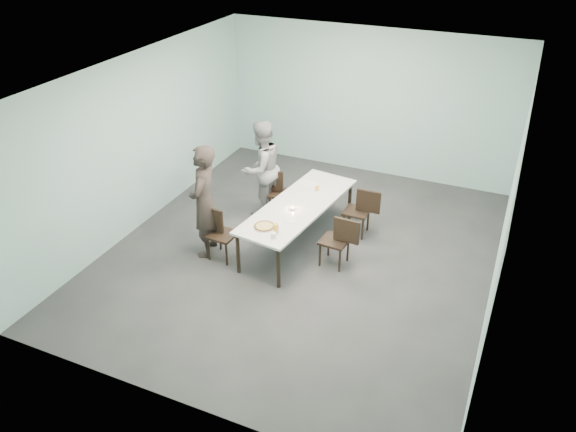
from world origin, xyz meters
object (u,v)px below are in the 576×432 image
at_px(table, 298,207).
at_px(pizza, 264,226).
at_px(chair_near_right, 339,238).
at_px(amber_tumbler, 317,188).
at_px(diner_far, 261,168).
at_px(side_plate, 291,220).
at_px(tealight, 292,209).
at_px(chair_near_left, 218,230).
at_px(water_tumbler, 274,235).
at_px(chair_far_right, 361,209).
at_px(chair_far_left, 278,190).
at_px(beer_glass, 276,228).
at_px(diner_near, 204,202).

xyz_separation_m(table, pizza, (-0.20, -0.88, 0.08)).
relative_size(chair_near_right, pizza, 2.56).
distance_m(chair_near_right, amber_tumbler, 1.22).
height_order(diner_far, amber_tumbler, diner_far).
relative_size(side_plate, tealight, 3.21).
xyz_separation_m(chair_near_left, water_tumbler, (1.09, -0.22, 0.29)).
distance_m(chair_far_right, water_tumbler, 2.00).
relative_size(chair_far_left, diner_far, 0.49).
height_order(table, chair_far_right, chair_far_right).
bearing_deg(beer_glass, chair_near_right, 36.99).
distance_m(beer_glass, amber_tumbler, 1.54).
distance_m(chair_near_right, diner_far, 2.20).
relative_size(pizza, amber_tumbler, 4.25).
height_order(pizza, water_tumbler, water_tumbler).
distance_m(diner_near, amber_tumbler, 1.99).
distance_m(chair_far_right, pizza, 1.93).
height_order(chair_near_left, diner_far, diner_far).
bearing_deg(chair_near_left, side_plate, 20.81).
bearing_deg(beer_glass, chair_far_right, 62.79).
xyz_separation_m(chair_near_right, amber_tumbler, (-0.74, 0.93, 0.29)).
distance_m(diner_near, pizza, 1.09).
height_order(chair_near_left, chair_near_right, same).
relative_size(chair_near_left, tealight, 15.54).
xyz_separation_m(diner_far, tealight, (1.02, -0.95, -0.11)).
distance_m(table, diner_near, 1.55).
bearing_deg(table, chair_near_right, -21.77).
xyz_separation_m(chair_far_left, beer_glass, (0.76, -1.73, 0.32)).
height_order(table, tealight, tealight).
height_order(chair_near_right, chair_far_right, same).
relative_size(chair_near_left, water_tumbler, 9.67).
xyz_separation_m(water_tumbler, amber_tumbler, (0.04, 1.69, -0.01)).
bearing_deg(amber_tumbler, pizza, -101.44).
bearing_deg(diner_far, tealight, 69.24).
xyz_separation_m(chair_near_left, amber_tumbler, (1.13, 1.47, 0.29)).
distance_m(pizza, beer_glass, 0.24).
bearing_deg(chair_far_right, chair_near_right, 87.35).
height_order(chair_near_right, side_plate, chair_near_right).
distance_m(chair_near_left, diner_near, 0.51).
relative_size(chair_far_right, water_tumbler, 9.67).
bearing_deg(diner_near, chair_near_left, 67.36).
xyz_separation_m(chair_near_left, chair_far_right, (1.91, 1.59, 0.00)).
distance_m(pizza, water_tumbler, 0.34).
xyz_separation_m(chair_far_left, side_plate, (0.83, -1.31, 0.25)).
distance_m(chair_far_left, diner_far, 0.49).
relative_size(side_plate, beer_glass, 1.20).
height_order(chair_near_right, tealight, chair_near_right).
relative_size(diner_far, beer_glass, 11.80).
xyz_separation_m(chair_far_right, diner_far, (-1.92, 0.04, 0.38)).
height_order(diner_far, water_tumbler, diner_far).
xyz_separation_m(tealight, amber_tumbler, (0.12, 0.80, 0.02)).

